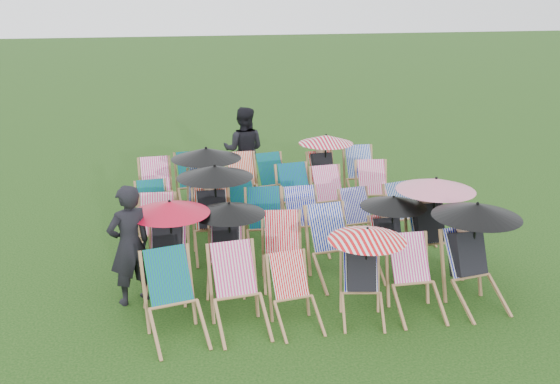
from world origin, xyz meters
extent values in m
plane|color=black|center=(0.00, 0.00, 0.00)|extent=(100.00, 100.00, 0.00)
cube|color=#0B743F|center=(-1.97, -1.97, 0.70)|extent=(0.59, 0.48, 0.62)
cube|color=#E82E83|center=(-1.16, -1.93, 0.69)|extent=(0.55, 0.43, 0.62)
cube|color=red|center=(-0.47, -2.05, 0.59)|extent=(0.48, 0.38, 0.53)
cube|color=#080AA8|center=(0.48, -2.09, 0.58)|extent=(0.49, 0.40, 0.52)
cube|color=black|center=(0.47, -2.13, 0.58)|extent=(0.43, 0.44, 0.54)
sphere|color=tan|center=(0.49, -2.04, 0.86)|extent=(0.19, 0.19, 0.19)
cylinder|color=black|center=(0.51, -2.18, 0.82)|extent=(0.03, 0.03, 0.64)
cone|color=red|center=(0.51, -2.18, 1.11)|extent=(1.00, 1.00, 0.15)
cube|color=#E62E94|center=(1.17, -2.03, 0.66)|extent=(0.51, 0.38, 0.59)
cube|color=#070D9D|center=(1.97, -2.03, 0.67)|extent=(0.55, 0.44, 0.61)
cube|color=black|center=(1.97, -2.09, 0.67)|extent=(0.48, 0.49, 0.63)
sphere|color=tan|center=(1.96, -1.98, 1.01)|extent=(0.22, 0.22, 0.22)
cylinder|color=black|center=(2.04, -2.12, 0.95)|extent=(0.03, 0.03, 0.74)
cone|color=black|center=(2.04, -2.12, 1.29)|extent=(1.17, 1.17, 0.18)
cube|color=#CD2987|center=(-1.92, -0.83, 0.63)|extent=(0.53, 0.43, 0.57)
cube|color=black|center=(-1.93, -0.88, 0.63)|extent=(0.46, 0.47, 0.60)
sphere|color=tan|center=(-1.91, -0.78, 0.95)|extent=(0.21, 0.21, 0.21)
cylinder|color=black|center=(-1.88, -0.92, 0.90)|extent=(0.03, 0.03, 0.70)
cone|color=red|center=(-1.88, -0.92, 1.22)|extent=(1.10, 1.10, 0.17)
cube|color=#CF2970|center=(-1.11, -0.82, 0.59)|extent=(0.49, 0.40, 0.53)
cube|color=black|center=(-1.11, -0.87, 0.59)|extent=(0.43, 0.44, 0.56)
sphere|color=tan|center=(-1.10, -0.78, 0.88)|extent=(0.19, 0.19, 0.19)
cylinder|color=black|center=(-1.07, -0.92, 0.84)|extent=(0.03, 0.03, 0.65)
cone|color=black|center=(-1.07, -0.92, 1.13)|extent=(1.02, 1.02, 0.16)
cube|color=red|center=(-0.28, -0.77, 0.65)|extent=(0.54, 0.43, 0.59)
cube|color=#071491|center=(0.40, -0.84, 0.71)|extent=(0.57, 0.45, 0.64)
cube|color=red|center=(1.30, -0.91, 0.56)|extent=(0.44, 0.33, 0.51)
cube|color=black|center=(1.30, -0.95, 0.56)|extent=(0.37, 0.38, 0.53)
sphere|color=tan|center=(1.30, -0.86, 0.84)|extent=(0.19, 0.19, 0.19)
cylinder|color=black|center=(1.35, -0.98, 0.80)|extent=(0.03, 0.03, 0.62)
cone|color=black|center=(1.35, -0.98, 1.08)|extent=(0.98, 0.98, 0.15)
cube|color=#072C94|center=(1.95, -0.88, 0.68)|extent=(0.52, 0.38, 0.61)
cube|color=black|center=(1.95, -0.93, 0.68)|extent=(0.43, 0.45, 0.64)
sphere|color=tan|center=(1.95, -0.82, 1.01)|extent=(0.22, 0.22, 0.22)
cylinder|color=black|center=(2.01, -0.97, 0.96)|extent=(0.03, 0.03, 0.75)
cone|color=#DB708D|center=(2.01, -0.97, 1.30)|extent=(1.17, 1.17, 0.18)
cube|color=#FD327A|center=(-2.04, 0.36, 0.68)|extent=(0.55, 0.43, 0.61)
cube|color=red|center=(-1.18, 0.39, 0.70)|extent=(0.53, 0.40, 0.63)
cube|color=black|center=(-1.18, 0.34, 0.70)|extent=(0.45, 0.46, 0.66)
sphere|color=tan|center=(-1.18, 0.45, 1.04)|extent=(0.23, 0.23, 0.23)
cylinder|color=black|center=(-1.12, 0.30, 0.98)|extent=(0.03, 0.03, 0.77)
cone|color=black|center=(-1.12, 0.30, 1.33)|extent=(1.20, 1.20, 0.19)
cube|color=#0A6939|center=(-0.34, 0.25, 0.69)|extent=(0.55, 0.42, 0.62)
cube|color=#070DA3|center=(0.27, 0.26, 0.67)|extent=(0.51, 0.38, 0.60)
cube|color=#0B068C|center=(1.22, 0.27, 0.61)|extent=(0.50, 0.39, 0.55)
cube|color=#0732A4|center=(2.02, 0.24, 0.64)|extent=(0.55, 0.45, 0.58)
cube|color=#0A6F3B|center=(-2.11, 1.42, 0.61)|extent=(0.49, 0.38, 0.55)
cube|color=#072E9E|center=(-1.18, 1.52, 0.70)|extent=(0.59, 0.47, 0.63)
cube|color=black|center=(-1.19, 1.47, 0.70)|extent=(0.51, 0.52, 0.66)
sphere|color=tan|center=(-1.18, 1.58, 1.05)|extent=(0.23, 0.23, 0.23)
cylinder|color=black|center=(-1.14, 1.41, 0.99)|extent=(0.03, 0.03, 0.77)
cone|color=black|center=(-1.14, 1.41, 1.35)|extent=(1.21, 1.21, 0.19)
cube|color=#0A6E3A|center=(-0.54, 1.43, 0.61)|extent=(0.52, 0.43, 0.55)
cube|color=#09643E|center=(0.45, 1.48, 0.71)|extent=(0.57, 0.45, 0.63)
cube|color=#F9318C|center=(1.06, 1.39, 0.67)|extent=(0.53, 0.41, 0.60)
cube|color=#EE2F7C|center=(1.97, 1.54, 0.68)|extent=(0.56, 0.44, 0.61)
cube|color=#ED2F8B|center=(-2.01, 2.57, 0.69)|extent=(0.53, 0.40, 0.62)
cube|color=#0B7432|center=(-1.31, 2.69, 0.71)|extent=(0.57, 0.43, 0.64)
cube|color=red|center=(-0.34, 2.68, 0.67)|extent=(0.52, 0.38, 0.61)
cube|color=#096832|center=(0.23, 2.58, 0.66)|extent=(0.55, 0.45, 0.59)
cube|color=red|center=(1.30, 2.66, 0.63)|extent=(0.48, 0.36, 0.57)
cube|color=black|center=(1.30, 2.61, 0.63)|extent=(0.41, 0.42, 0.59)
sphere|color=tan|center=(1.30, 2.71, 0.94)|extent=(0.21, 0.21, 0.21)
cylinder|color=black|center=(1.36, 2.57, 0.89)|extent=(0.03, 0.03, 0.69)
cone|color=red|center=(1.36, 2.57, 1.21)|extent=(1.09, 1.09, 0.17)
cube|color=#072CA4|center=(2.09, 2.60, 0.70)|extent=(0.54, 0.41, 0.63)
imported|color=black|center=(-2.44, -1.21, 0.83)|extent=(0.72, 0.63, 1.66)
imported|color=black|center=(-0.18, 3.27, 0.89)|extent=(1.04, 0.91, 1.79)
camera|label=1|loc=(-2.12, -9.07, 4.04)|focal=40.00mm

